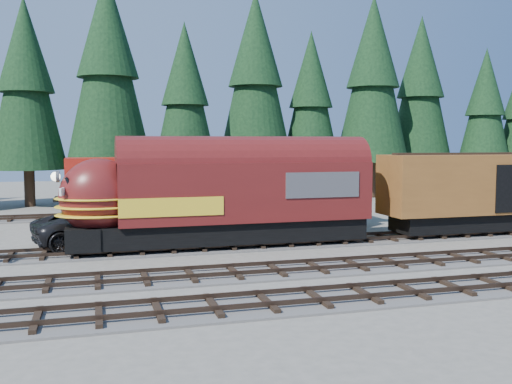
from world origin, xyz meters
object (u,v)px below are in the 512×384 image
object	(u,v)px
depot	(251,181)
pickup_truck_a	(102,226)
locomotive	(214,199)
caboose	(138,181)
boxcar	(494,190)

from	to	relation	value
depot	pickup_truck_a	bearing A→B (deg)	-157.76
pickup_truck_a	locomotive	bearing A→B (deg)	-130.29
depot	caboose	bearing A→B (deg)	130.95
depot	locomotive	size ratio (longest dim) A/B	0.80
locomotive	caboose	size ratio (longest dim) A/B	1.60
locomotive	pickup_truck_a	world-z (taller)	locomotive
locomotive	boxcar	distance (m)	16.86
caboose	pickup_truck_a	distance (m)	11.73
locomotive	boxcar	size ratio (longest dim) A/B	1.14
boxcar	pickup_truck_a	bearing A→B (deg)	173.08
locomotive	pickup_truck_a	xyz separation A→B (m)	(-5.48, 2.71, -1.55)
locomotive	caboose	bearing A→B (deg)	101.00
boxcar	caboose	world-z (taller)	caboose
depot	boxcar	world-z (taller)	depot
depot	boxcar	xyz separation A→B (m)	(13.08, -6.50, -0.33)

